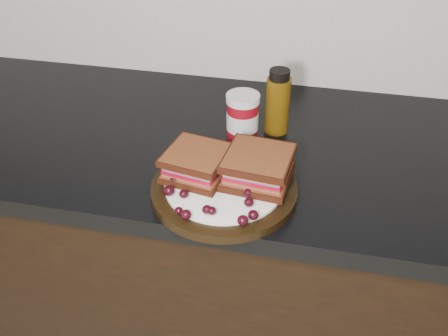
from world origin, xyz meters
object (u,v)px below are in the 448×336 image
at_px(sandwich_left, 197,163).
at_px(oil_bottle, 278,101).
at_px(condiment_jar, 243,117).
at_px(plate, 224,189).

relative_size(sandwich_left, oil_bottle, 0.76).
bearing_deg(sandwich_left, condiment_jar, 83.59).
xyz_separation_m(plate, condiment_jar, (-0.00, 0.20, 0.04)).
height_order(plate, condiment_jar, condiment_jar).
bearing_deg(sandwich_left, plate, -7.09).
relative_size(condiment_jar, oil_bottle, 0.72).
bearing_deg(condiment_jar, plate, -89.43).
relative_size(plate, oil_bottle, 1.87).
height_order(condiment_jar, oil_bottle, oil_bottle).
distance_m(plate, sandwich_left, 0.07).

